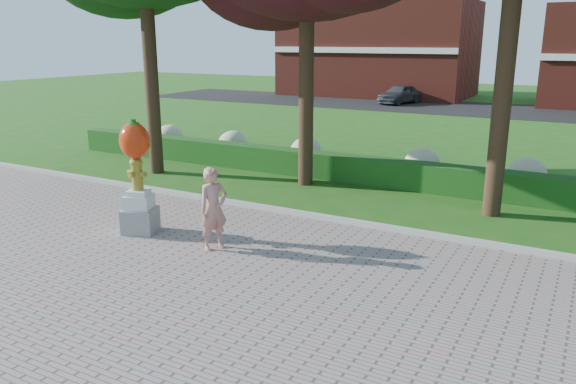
{
  "coord_description": "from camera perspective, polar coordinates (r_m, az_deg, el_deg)",
  "views": [
    {
      "loc": [
        5.52,
        -8.74,
        4.25
      ],
      "look_at": [
        0.15,
        1.0,
        1.22
      ],
      "focal_mm": 35.0,
      "sensor_mm": 36.0,
      "label": 1
    }
  ],
  "objects": [
    {
      "name": "hydrant_sculpture",
      "position": [
        12.81,
        -15.09,
        1.82
      ],
      "size": [
        0.9,
        0.9,
        2.55
      ],
      "rotation": [
        0.0,
        0.0,
        0.38
      ],
      "color": "gray",
      "rests_on": "walkway"
    },
    {
      "name": "curb",
      "position": [
        13.63,
        3.5,
        -2.62
      ],
      "size": [
        40.0,
        0.18,
        0.15
      ],
      "primitive_type": "cube",
      "color": "#ADADA5",
      "rests_on": "ground"
    },
    {
      "name": "street",
      "position": [
        37.39,
        20.39,
        7.8
      ],
      "size": [
        50.0,
        8.0,
        0.02
      ],
      "primitive_type": "cube",
      "color": "black",
      "rests_on": "ground"
    },
    {
      "name": "building_left",
      "position": [
        45.48,
        9.19,
        14.12
      ],
      "size": [
        14.0,
        8.0,
        7.0
      ],
      "primitive_type": "cube",
      "color": "maroon",
      "rests_on": "ground"
    },
    {
      "name": "parked_car",
      "position": [
        39.4,
        11.29,
        9.75
      ],
      "size": [
        2.41,
        4.05,
        1.29
      ],
      "primitive_type": "imported",
      "rotation": [
        0.0,
        0.0,
        -0.25
      ],
      "color": "#43464B",
      "rests_on": "street"
    },
    {
      "name": "hydrangea_row",
      "position": [
        17.84,
        12.14,
        2.94
      ],
      "size": [
        20.1,
        1.1,
        0.99
      ],
      "color": "#ACAC84",
      "rests_on": "ground"
    },
    {
      "name": "lawn_hedge",
      "position": [
        17.12,
        9.29,
        2.05
      ],
      "size": [
        24.0,
        0.7,
        0.8
      ],
      "primitive_type": "cube",
      "color": "#1A4513",
      "rests_on": "ground"
    },
    {
      "name": "ground",
      "position": [
        11.18,
        -3.19,
        -7.13
      ],
      "size": [
        100.0,
        100.0,
        0.0
      ],
      "primitive_type": "plane",
      "color": "#1F5515",
      "rests_on": "ground"
    },
    {
      "name": "woman",
      "position": [
        11.58,
        -7.58,
        -1.69
      ],
      "size": [
        0.64,
        0.74,
        1.73
      ],
      "primitive_type": "imported",
      "rotation": [
        0.0,
        0.0,
        1.15
      ],
      "color": "tan",
      "rests_on": "walkway"
    },
    {
      "name": "walkway",
      "position": [
        8.42,
        -18.34,
        -15.79
      ],
      "size": [
        40.0,
        14.0,
        0.04
      ],
      "primitive_type": "cube",
      "color": "gray",
      "rests_on": "ground"
    }
  ]
}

